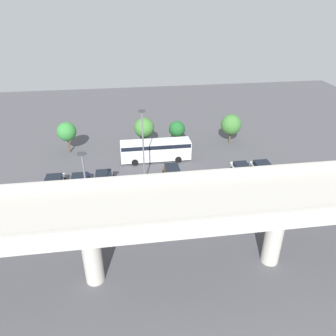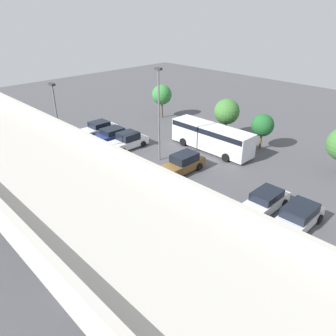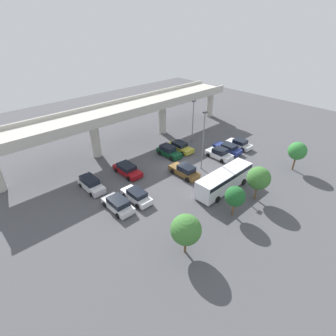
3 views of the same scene
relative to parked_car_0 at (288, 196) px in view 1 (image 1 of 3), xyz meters
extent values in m
plane|color=#4C4C51|center=(12.64, -3.58, -0.78)|extent=(92.33, 92.33, 0.00)
cube|color=#BCB7AD|center=(12.64, 7.89, 5.63)|extent=(43.09, 6.31, 0.90)
cube|color=#BCB7AD|center=(12.64, 4.88, 6.36)|extent=(43.09, 0.30, 0.55)
cube|color=#BCB7AD|center=(12.64, 10.89, 6.36)|extent=(43.09, 0.30, 0.55)
cylinder|color=#BCB7AD|center=(5.45, 7.89, 2.20)|extent=(1.44, 1.44, 5.96)
cylinder|color=#BCB7AD|center=(19.82, 7.89, 2.20)|extent=(1.44, 1.44, 5.96)
cube|color=silver|center=(0.00, -0.10, -0.22)|extent=(1.74, 4.63, 0.80)
cube|color=black|center=(0.00, 0.23, 0.52)|extent=(1.60, 2.75, 0.68)
cylinder|color=black|center=(0.89, -1.54, -0.48)|extent=(0.22, 0.60, 0.60)
cylinder|color=black|center=(-0.89, -1.54, -0.48)|extent=(0.22, 0.60, 0.60)
cylinder|color=black|center=(0.89, 1.33, -0.48)|extent=(0.22, 0.60, 0.60)
cylinder|color=black|center=(-0.89, 1.33, -0.48)|extent=(0.22, 0.60, 0.60)
cube|color=silver|center=(2.91, -6.03, -0.25)|extent=(1.75, 4.52, 0.72)
cube|color=black|center=(2.91, -6.21, 0.40)|extent=(1.61, 2.37, 0.57)
cylinder|color=black|center=(2.01, -4.63, -0.46)|extent=(0.22, 0.64, 0.64)
cylinder|color=black|center=(3.80, -4.63, -0.46)|extent=(0.22, 0.64, 0.64)
cylinder|color=black|center=(2.01, -7.43, -0.46)|extent=(0.22, 0.64, 0.64)
cylinder|color=black|center=(3.80, -7.43, -0.46)|extent=(0.22, 0.64, 0.64)
cube|color=maroon|center=(5.76, -0.17, -0.26)|extent=(1.97, 4.88, 0.70)
cube|color=black|center=(5.76, 0.04, 0.39)|extent=(1.82, 2.66, 0.60)
cylinder|color=black|center=(6.77, -1.68, -0.46)|extent=(0.22, 0.65, 0.65)
cylinder|color=black|center=(4.75, -1.68, -0.46)|extent=(0.22, 0.65, 0.65)
cylinder|color=black|center=(6.77, 1.35, -0.46)|extent=(0.22, 0.65, 0.65)
cylinder|color=black|center=(4.75, 1.35, -0.46)|extent=(0.22, 0.65, 0.65)
cube|color=brown|center=(11.46, -6.05, -0.20)|extent=(1.75, 4.80, 0.78)
cube|color=black|center=(11.46, -6.45, 0.55)|extent=(1.61, 2.36, 0.72)
cylinder|color=black|center=(10.56, -4.56, -0.43)|extent=(0.22, 0.69, 0.69)
cylinder|color=black|center=(12.36, -4.56, -0.43)|extent=(0.22, 0.69, 0.69)
cylinder|color=black|center=(10.56, -7.53, -0.43)|extent=(0.22, 0.69, 0.69)
cylinder|color=black|center=(12.36, -7.53, -0.43)|extent=(0.22, 0.69, 0.69)
cube|color=#0C381E|center=(13.99, -0.24, -0.19)|extent=(1.77, 4.41, 0.79)
cube|color=black|center=(13.99, 0.11, 0.58)|extent=(1.63, 2.41, 0.75)
cylinder|color=black|center=(14.90, -1.61, -0.43)|extent=(0.22, 0.70, 0.70)
cylinder|color=black|center=(13.08, -1.61, -0.43)|extent=(0.22, 0.70, 0.70)
cylinder|color=black|center=(14.90, 1.12, -0.43)|extent=(0.22, 0.70, 0.70)
cylinder|color=black|center=(13.08, 1.12, -0.43)|extent=(0.22, 0.70, 0.70)
cube|color=gold|center=(16.69, -0.07, -0.25)|extent=(1.88, 4.85, 0.71)
cube|color=black|center=(16.69, 0.09, 0.41)|extent=(1.73, 2.38, 0.61)
cylinder|color=black|center=(17.65, -1.57, -0.46)|extent=(0.22, 0.64, 0.64)
cylinder|color=black|center=(15.72, -1.57, -0.46)|extent=(0.22, 0.64, 0.64)
cylinder|color=black|center=(17.65, 1.43, -0.46)|extent=(0.22, 0.64, 0.64)
cylinder|color=black|center=(15.72, 1.43, -0.46)|extent=(0.22, 0.64, 0.64)
cube|color=silver|center=(19.48, -6.13, -0.24)|extent=(1.93, 4.42, 0.73)
cube|color=black|center=(19.48, -6.27, 0.50)|extent=(1.78, 2.00, 0.75)
cylinder|color=black|center=(18.49, -4.76, -0.47)|extent=(0.22, 0.63, 0.63)
cylinder|color=black|center=(20.46, -4.76, -0.47)|extent=(0.22, 0.63, 0.63)
cylinder|color=black|center=(18.49, -7.50, -0.47)|extent=(0.22, 0.63, 0.63)
cylinder|color=black|center=(20.46, -7.50, -0.47)|extent=(0.22, 0.63, 0.63)
cube|color=navy|center=(22.19, -5.78, -0.24)|extent=(1.93, 4.81, 0.73)
cube|color=black|center=(22.19, -6.16, 0.41)|extent=(1.78, 2.24, 0.57)
cylinder|color=black|center=(21.20, -4.29, -0.46)|extent=(0.22, 0.64, 0.64)
cylinder|color=black|center=(23.18, -4.29, -0.46)|extent=(0.22, 0.64, 0.64)
cylinder|color=black|center=(21.20, -7.27, -0.46)|extent=(0.22, 0.64, 0.64)
cylinder|color=black|center=(23.18, -7.27, -0.46)|extent=(0.22, 0.64, 0.64)
cube|color=silver|center=(25.07, -6.18, -0.24)|extent=(1.91, 4.42, 0.69)
cube|color=black|center=(25.07, -6.35, 0.41)|extent=(1.76, 2.07, 0.62)
cylinder|color=black|center=(24.09, -4.81, -0.43)|extent=(0.22, 0.71, 0.71)
cylinder|color=black|center=(26.05, -4.81, -0.43)|extent=(0.22, 0.71, 0.71)
cylinder|color=black|center=(24.09, -7.55, -0.43)|extent=(0.22, 0.71, 0.71)
cylinder|color=black|center=(26.05, -7.55, -0.43)|extent=(0.22, 0.71, 0.71)
cube|color=silver|center=(0.26, -5.89, -0.26)|extent=(1.92, 4.54, 0.67)
cube|color=black|center=(0.26, -6.04, 0.39)|extent=(1.76, 2.56, 0.64)
cylinder|color=black|center=(-0.72, -4.48, -0.45)|extent=(0.22, 0.67, 0.67)
cylinder|color=black|center=(1.24, -4.48, -0.45)|extent=(0.22, 0.67, 0.67)
cylinder|color=black|center=(-0.72, -7.30, -0.45)|extent=(0.22, 0.67, 0.67)
cylinder|color=black|center=(1.24, -7.30, -0.45)|extent=(0.22, 0.67, 0.67)
cube|color=silver|center=(12.82, -12.00, 0.65)|extent=(9.19, 2.36, 2.40)
cube|color=black|center=(12.82, -12.00, 1.51)|extent=(9.01, 2.41, 0.53)
cylinder|color=black|center=(9.97, -13.21, -0.36)|extent=(0.84, 0.29, 0.84)
cylinder|color=black|center=(9.97, -10.80, -0.36)|extent=(0.84, 0.29, 0.84)
cylinder|color=black|center=(15.67, -13.21, -0.36)|extent=(0.84, 0.29, 0.84)
cylinder|color=black|center=(15.67, -10.80, -0.36)|extent=(0.84, 0.29, 0.84)
cylinder|color=slate|center=(20.57, 0.76, 2.97)|extent=(0.16, 0.16, 7.51)
cube|color=#333338|center=(20.57, 0.76, 6.83)|extent=(0.70, 0.35, 0.20)
cylinder|color=slate|center=(14.78, -6.43, 3.55)|extent=(0.16, 0.16, 8.66)
cube|color=#333338|center=(14.78, -6.43, 7.98)|extent=(0.70, 0.35, 0.20)
cylinder|color=brown|center=(1.36, -15.91, 0.03)|extent=(0.24, 0.24, 1.63)
sphere|color=#3D7533|center=(1.36, -15.91, 2.11)|extent=(2.96, 2.96, 2.96)
cylinder|color=brown|center=(9.31, -15.89, 0.06)|extent=(0.24, 0.24, 1.68)
sphere|color=#1E5B28|center=(9.31, -15.89, 1.88)|extent=(2.32, 2.32, 2.32)
cylinder|color=brown|center=(13.97, -16.00, 0.16)|extent=(0.24, 0.24, 1.87)
sphere|color=#3D7533|center=(13.97, -16.00, 2.30)|extent=(2.84, 2.84, 2.84)
cylinder|color=brown|center=(24.53, -16.02, 0.22)|extent=(0.24, 0.24, 2.01)
sphere|color=#337F38|center=(24.53, -16.02, 2.34)|extent=(2.61, 2.61, 2.61)
camera|label=1|loc=(16.83, 26.93, 19.24)|focal=35.00mm
camera|label=2|loc=(-6.78, 13.50, 12.94)|focal=35.00mm
camera|label=3|loc=(-12.14, -27.93, 19.36)|focal=28.00mm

